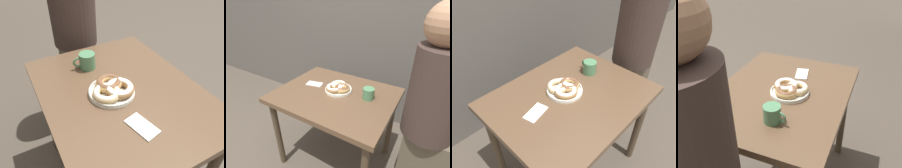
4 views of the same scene
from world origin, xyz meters
The scene contains 6 objects.
wall_back centered at (0.00, 1.12, 1.30)m, with size 8.00×0.05×2.60m.
dining_table centered at (0.00, 0.28, 0.64)m, with size 0.93×0.73×0.73m.
donut_plate centered at (0.00, 0.32, 0.76)m, with size 0.23×0.23×0.06m.
coffee_mug centered at (0.25, 0.34, 0.78)m, with size 0.09×0.12×0.09m.
person_figure centered at (0.68, 0.25, 0.76)m, with size 0.32×0.30×1.43m.
napkin centered at (-0.24, 0.31, 0.74)m, with size 0.15×0.10×0.01m.
Camera 2 is at (0.63, -0.74, 1.46)m, focal length 28.00 mm.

